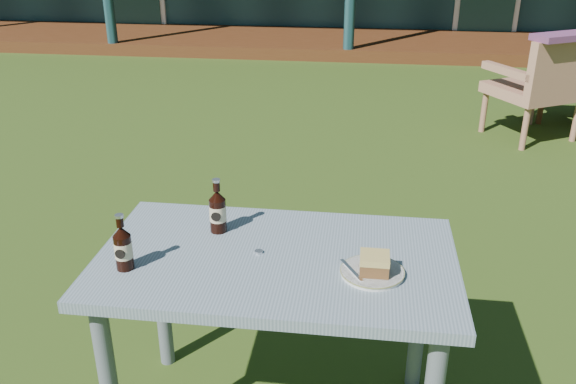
# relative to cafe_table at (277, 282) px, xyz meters

# --- Properties ---
(ground) EXTENTS (80.00, 80.00, 0.00)m
(ground) POSITION_rel_cafe_table_xyz_m (0.00, 1.60, -0.62)
(ground) COLOR #334916
(cafe_table) EXTENTS (1.20, 0.70, 0.72)m
(cafe_table) POSITION_rel_cafe_table_xyz_m (0.00, 0.00, 0.00)
(cafe_table) COLOR slate
(cafe_table) RESTS_ON ground
(plate) EXTENTS (0.20, 0.20, 0.01)m
(plate) POSITION_rel_cafe_table_xyz_m (0.32, -0.07, 0.11)
(plate) COLOR silver
(plate) RESTS_ON cafe_table
(cake_slice) EXTENTS (0.09, 0.09, 0.06)m
(cake_slice) POSITION_rel_cafe_table_xyz_m (0.32, -0.08, 0.15)
(cake_slice) COLOR brown
(cake_slice) RESTS_ON plate
(fork) EXTENTS (0.08, 0.13, 0.00)m
(fork) POSITION_rel_cafe_table_xyz_m (0.25, -0.08, 0.12)
(fork) COLOR silver
(fork) RESTS_ON plate
(cola_bottle_near) EXTENTS (0.06, 0.06, 0.20)m
(cola_bottle_near) POSITION_rel_cafe_table_xyz_m (-0.23, 0.15, 0.18)
(cola_bottle_near) COLOR black
(cola_bottle_near) RESTS_ON cafe_table
(cola_bottle_far) EXTENTS (0.06, 0.06, 0.19)m
(cola_bottle_far) POSITION_rel_cafe_table_xyz_m (-0.47, -0.14, 0.18)
(cola_bottle_far) COLOR black
(cola_bottle_far) RESTS_ON cafe_table
(bottle_cap) EXTENTS (0.03, 0.03, 0.01)m
(bottle_cap) POSITION_rel_cafe_table_xyz_m (-0.06, 0.01, 0.11)
(bottle_cap) COLOR silver
(bottle_cap) RESTS_ON cafe_table
(armchair_left) EXTENTS (0.87, 0.86, 0.88)m
(armchair_left) POSITION_rel_cafe_table_xyz_m (1.72, 3.47, -0.12)
(armchair_left) COLOR #A36C51
(armchair_left) RESTS_ON ground
(floral_throw) EXTENTS (0.63, 0.48, 0.05)m
(floral_throw) POSITION_rel_cafe_table_xyz_m (1.81, 3.32, 0.29)
(floral_throw) COLOR #68355C
(floral_throw) RESTS_ON armchair_left
(side_table) EXTENTS (0.60, 0.40, 0.40)m
(side_table) POSITION_rel_cafe_table_xyz_m (2.12, 4.08, -0.28)
(side_table) COLOR #4D2812
(side_table) RESTS_ON ground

